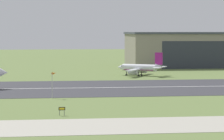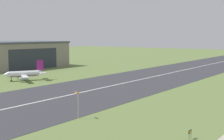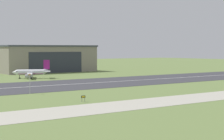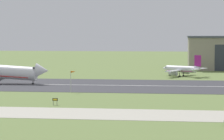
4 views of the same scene
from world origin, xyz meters
name	(u,v)px [view 4 (image 4 of 4)]	position (x,y,z in m)	size (l,w,h in m)	color
ground_plane	(158,106)	(0.00, 47.78, 0.00)	(747.11, 747.11, 0.00)	olive
runway_strip	(164,86)	(0.00, 95.57, 0.03)	(507.11, 44.67, 0.06)	#333338
runway_centreline	(164,86)	(0.00, 95.57, 0.07)	(456.40, 0.70, 0.01)	silver
taxiway_road	(156,115)	(0.00, 33.11, 0.03)	(380.33, 15.87, 0.05)	#A8A393
airplane_parked_west	(182,69)	(6.20, 135.64, 2.88)	(18.88, 19.69, 8.79)	silver
windsock_pole	(73,73)	(-26.36, 74.09, 5.73)	(1.51, 2.30, 6.43)	#B7B7BC
runway_sign	(55,100)	(-25.09, 45.60, 1.25)	(1.31, 0.13, 1.71)	#4C4C51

